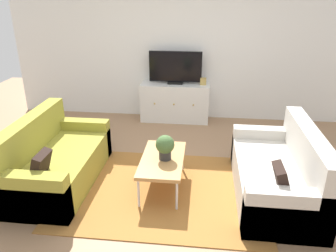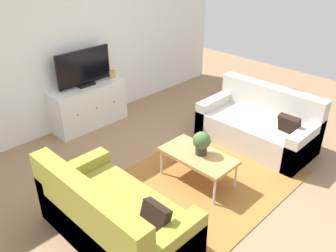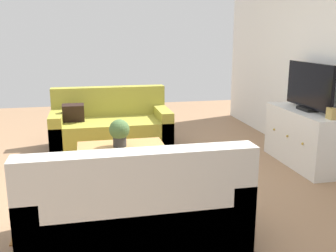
{
  "view_description": "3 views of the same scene",
  "coord_description": "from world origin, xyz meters",
  "px_view_note": "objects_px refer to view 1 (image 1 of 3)",
  "views": [
    {
      "loc": [
        0.47,
        -3.64,
        2.36
      ],
      "look_at": [
        0.0,
        0.47,
        0.62
      ],
      "focal_mm": 35.14,
      "sensor_mm": 36.0,
      "label": 1
    },
    {
      "loc": [
        -3.0,
        -2.48,
        2.89
      ],
      "look_at": [
        0.0,
        0.47,
        0.62
      ],
      "focal_mm": 37.96,
      "sensor_mm": 36.0,
      "label": 2
    },
    {
      "loc": [
        4.22,
        -0.43,
        1.66
      ],
      "look_at": [
        0.0,
        0.47,
        0.62
      ],
      "focal_mm": 41.11,
      "sensor_mm": 36.0,
      "label": 3
    }
  ],
  "objects_px": {
    "couch_right_side": "(282,175)",
    "tv_console": "(175,102)",
    "potted_plant": "(165,146)",
    "coffee_table": "(163,160)",
    "flat_screen_tv": "(175,68)",
    "couch_left_side": "(52,162)",
    "mantel_clock": "(203,81)"
  },
  "relations": [
    {
      "from": "flat_screen_tv",
      "to": "mantel_clock",
      "type": "relative_size",
      "value": 7.42
    },
    {
      "from": "couch_right_side",
      "to": "flat_screen_tv",
      "type": "bearing_deg",
      "value": 122.23
    },
    {
      "from": "couch_right_side",
      "to": "tv_console",
      "type": "distance_m",
      "value": 2.81
    },
    {
      "from": "tv_console",
      "to": "flat_screen_tv",
      "type": "xyz_separation_m",
      "value": [
        -0.0,
        0.02,
        0.66
      ]
    },
    {
      "from": "tv_console",
      "to": "couch_left_side",
      "type": "bearing_deg",
      "value": -119.99
    },
    {
      "from": "couch_right_side",
      "to": "coffee_table",
      "type": "xyz_separation_m",
      "value": [
        -1.45,
        0.03,
        0.1
      ]
    },
    {
      "from": "flat_screen_tv",
      "to": "coffee_table",
      "type": "bearing_deg",
      "value": -88.47
    },
    {
      "from": "coffee_table",
      "to": "potted_plant",
      "type": "bearing_deg",
      "value": -25.32
    },
    {
      "from": "tv_console",
      "to": "flat_screen_tv",
      "type": "relative_size",
      "value": 1.32
    },
    {
      "from": "couch_left_side",
      "to": "mantel_clock",
      "type": "relative_size",
      "value": 13.21
    },
    {
      "from": "mantel_clock",
      "to": "potted_plant",
      "type": "bearing_deg",
      "value": -100.05
    },
    {
      "from": "potted_plant",
      "to": "flat_screen_tv",
      "type": "height_order",
      "value": "flat_screen_tv"
    },
    {
      "from": "coffee_table",
      "to": "couch_right_side",
      "type": "bearing_deg",
      "value": -1.11
    },
    {
      "from": "couch_left_side",
      "to": "flat_screen_tv",
      "type": "distance_m",
      "value": 2.85
    },
    {
      "from": "potted_plant",
      "to": "flat_screen_tv",
      "type": "xyz_separation_m",
      "value": [
        -0.1,
        2.38,
        0.42
      ]
    },
    {
      "from": "coffee_table",
      "to": "potted_plant",
      "type": "height_order",
      "value": "potted_plant"
    },
    {
      "from": "couch_left_side",
      "to": "potted_plant",
      "type": "height_order",
      "value": "couch_left_side"
    },
    {
      "from": "flat_screen_tv",
      "to": "mantel_clock",
      "type": "bearing_deg",
      "value": -2.22
    },
    {
      "from": "flat_screen_tv",
      "to": "mantel_clock",
      "type": "xyz_separation_m",
      "value": [
        0.52,
        -0.02,
        -0.23
      ]
    },
    {
      "from": "couch_right_side",
      "to": "tv_console",
      "type": "height_order",
      "value": "couch_right_side"
    },
    {
      "from": "potted_plant",
      "to": "flat_screen_tv",
      "type": "bearing_deg",
      "value": 92.35
    },
    {
      "from": "mantel_clock",
      "to": "couch_left_side",
      "type": "bearing_deg",
      "value": -128.47
    },
    {
      "from": "flat_screen_tv",
      "to": "couch_right_side",
      "type": "bearing_deg",
      "value": -57.77
    },
    {
      "from": "couch_right_side",
      "to": "tv_console",
      "type": "xyz_separation_m",
      "value": [
        -1.51,
        2.37,
        0.07
      ]
    },
    {
      "from": "potted_plant",
      "to": "coffee_table",
      "type": "bearing_deg",
      "value": 154.68
    },
    {
      "from": "mantel_clock",
      "to": "tv_console",
      "type": "bearing_deg",
      "value": -179.99
    },
    {
      "from": "coffee_table",
      "to": "potted_plant",
      "type": "relative_size",
      "value": 3.15
    },
    {
      "from": "coffee_table",
      "to": "flat_screen_tv",
      "type": "bearing_deg",
      "value": 91.53
    },
    {
      "from": "tv_console",
      "to": "potted_plant",
      "type": "bearing_deg",
      "value": -87.63
    },
    {
      "from": "tv_console",
      "to": "flat_screen_tv",
      "type": "distance_m",
      "value": 0.66
    },
    {
      "from": "coffee_table",
      "to": "tv_console",
      "type": "bearing_deg",
      "value": 91.54
    },
    {
      "from": "flat_screen_tv",
      "to": "mantel_clock",
      "type": "distance_m",
      "value": 0.57
    }
  ]
}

